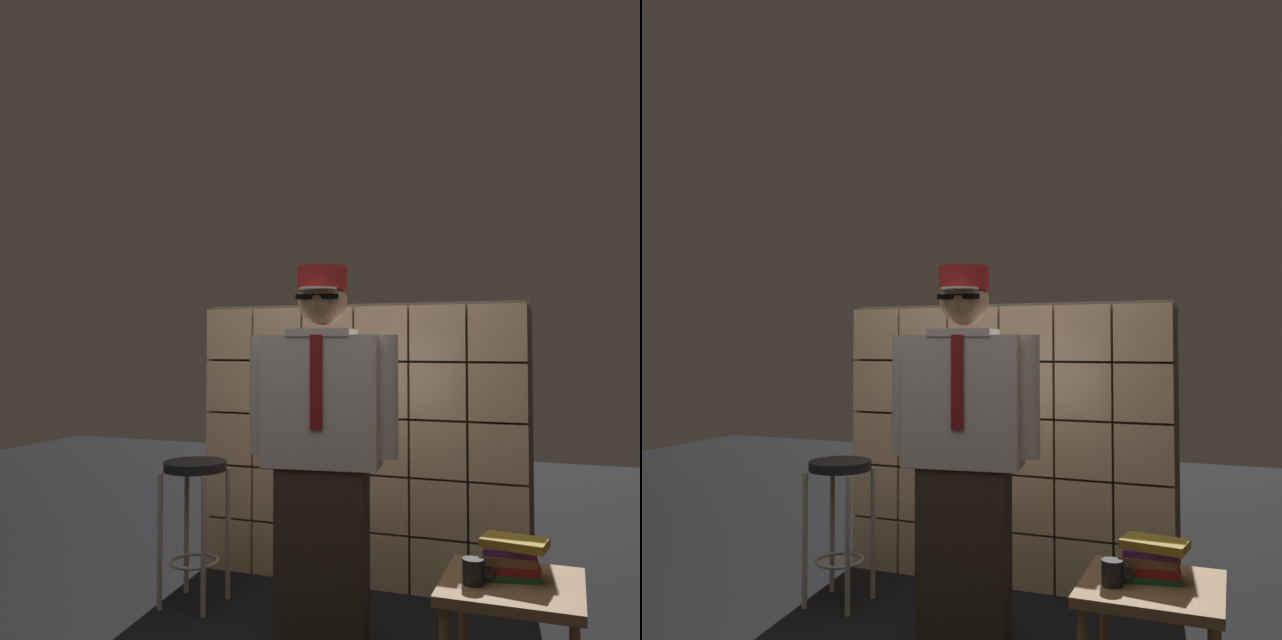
# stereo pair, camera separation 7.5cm
# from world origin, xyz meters

# --- Properties ---
(glass_block_wall) EXTENTS (2.00, 0.10, 1.67)m
(glass_block_wall) POSITION_xyz_m (-0.00, 1.27, 0.81)
(glass_block_wall) COLOR #E0B78C
(glass_block_wall) RESTS_ON ground
(standing_person) EXTENTS (0.71, 0.33, 1.76)m
(standing_person) POSITION_xyz_m (0.12, 0.36, 0.92)
(standing_person) COLOR #382D23
(standing_person) RESTS_ON ground
(bar_stool) EXTENTS (0.34, 0.34, 0.77)m
(bar_stool) POSITION_xyz_m (-0.73, 0.67, 0.57)
(bar_stool) COLOR black
(bar_stool) RESTS_ON ground
(side_table) EXTENTS (0.52, 0.52, 0.50)m
(side_table) POSITION_xyz_m (0.98, 0.13, 0.44)
(side_table) COLOR brown
(side_table) RESTS_ON ground
(book_stack) EXTENTS (0.28, 0.21, 0.15)m
(book_stack) POSITION_xyz_m (0.97, 0.18, 0.58)
(book_stack) COLOR #1E592D
(book_stack) RESTS_ON side_table
(coffee_mug) EXTENTS (0.13, 0.08, 0.09)m
(coffee_mug) POSITION_xyz_m (0.85, 0.04, 0.55)
(coffee_mug) COLOR black
(coffee_mug) RESTS_ON side_table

